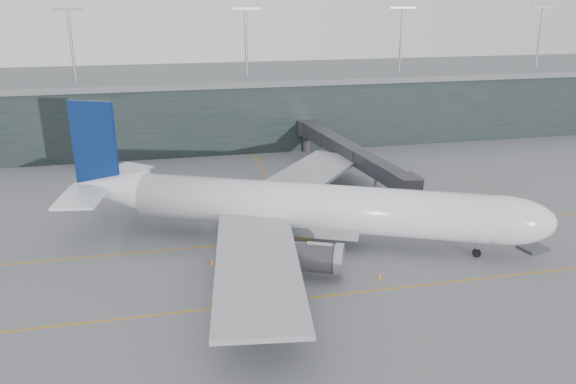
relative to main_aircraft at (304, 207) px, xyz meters
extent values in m
plane|color=#545458|center=(-4.73, 5.55, -5.17)|extent=(320.00, 320.00, 0.00)
cube|color=orange|center=(-4.73, 1.55, -5.16)|extent=(160.00, 0.25, 0.02)
cube|color=orange|center=(-4.73, -14.45, -5.16)|extent=(160.00, 0.25, 0.02)
cube|color=orange|center=(0.27, 25.55, -5.16)|extent=(0.25, 60.00, 0.02)
cube|color=black|center=(-4.73, 63.55, 1.83)|extent=(240.00, 35.00, 14.00)
cube|color=slate|center=(-4.73, 63.55, 9.43)|extent=(240.00, 36.00, 1.20)
cylinder|color=#9E9EA3|center=(-34.73, 53.55, 16.83)|extent=(0.60, 0.60, 14.00)
cylinder|color=#9E9EA3|center=(0.27, 53.55, 16.83)|extent=(0.60, 0.60, 14.00)
cylinder|color=#9E9EA3|center=(35.27, 53.55, 16.83)|extent=(0.60, 0.60, 14.00)
cylinder|color=#9E9EA3|center=(70.27, 53.55, 16.83)|extent=(0.60, 0.60, 14.00)
cylinder|color=white|center=(0.43, -0.19, 0.17)|extent=(44.96, 24.12, 6.24)
ellipsoid|color=white|center=(23.06, -9.98, 0.17)|extent=(14.50, 10.93, 6.24)
cone|color=white|center=(-25.89, 11.21, 0.87)|extent=(12.54, 9.89, 5.99)
cube|color=#989CA1|center=(-0.50, 0.21, -2.25)|extent=(16.78, 11.01, 2.01)
cube|color=black|center=(26.57, -11.50, 1.17)|extent=(3.23, 3.65, 0.81)
cube|color=#989CA1|center=(-8.54, -13.30, -0.84)|extent=(12.74, 30.11, 0.55)
cylinder|color=#37363B|center=(-1.52, -9.76, -2.55)|extent=(7.86, 6.03, 3.52)
cube|color=#989CA1|center=(3.85, 15.33, -0.84)|extent=(25.53, 28.30, 0.55)
cylinder|color=#37363B|center=(6.07, 7.79, -2.55)|extent=(7.86, 6.03, 3.52)
cube|color=#0A1E52|center=(-27.28, 11.81, 7.21)|extent=(6.20, 3.06, 12.08)
cube|color=white|center=(-29.02, 6.53, 1.37)|extent=(6.80, 9.77, 0.35)
cube|color=white|center=(-24.62, 16.69, 1.37)|extent=(9.96, 10.54, 0.35)
cylinder|color=black|center=(20.75, -8.98, -4.61)|extent=(1.18, 0.81, 1.11)
cylinder|color=#9E9EA3|center=(20.75, -8.98, -3.86)|extent=(0.30, 0.30, 2.62)
cylinder|color=black|center=(-5.19, -3.02, -4.51)|extent=(1.40, 0.98, 1.31)
cylinder|color=black|center=(-1.35, 5.85, -4.51)|extent=(1.40, 0.98, 1.31)
cube|color=#2E2E33|center=(17.07, 5.51, 0.06)|extent=(3.81, 4.17, 2.93)
cube|color=#2E2E33|center=(15.94, 14.12, 0.06)|extent=(4.37, 13.82, 2.61)
cube|color=#2E2E33|center=(14.16, 27.60, 0.06)|extent=(4.63, 13.86, 2.72)
cube|color=#2E2E33|center=(12.39, 41.08, 0.06)|extent=(4.88, 13.89, 2.82)
cylinder|color=#9E9EA3|center=(15.84, 14.84, -3.18)|extent=(0.52, 0.52, 3.97)
cube|color=#37363B|center=(15.84, 14.84, -4.80)|extent=(2.28, 1.83, 0.73)
cylinder|color=#2E2E33|center=(17.07, 46.05, 0.06)|extent=(4.18, 4.18, 3.14)
cylinder|color=#2E2E33|center=(17.07, 46.05, -3.29)|extent=(1.88, 1.88, 3.77)
cube|color=red|center=(27.32, -4.27, -4.37)|extent=(2.19, 1.52, 1.22)
cylinder|color=black|center=(26.52, -4.66, -4.98)|extent=(0.39, 0.18, 0.37)
cylinder|color=black|center=(28.01, -4.82, -4.98)|extent=(0.39, 0.18, 0.37)
cylinder|color=black|center=(26.62, -3.73, -4.98)|extent=(0.39, 0.18, 0.37)
cylinder|color=black|center=(28.11, -3.89, -4.98)|extent=(0.39, 0.18, 0.37)
cube|color=#3A3B3F|center=(29.34, -8.48, -4.97)|extent=(3.87, 3.39, 0.33)
cube|color=#37363B|center=(-10.95, 16.20, -5.00)|extent=(2.57, 2.21, 0.23)
cube|color=silver|center=(-10.95, 16.20, -3.98)|extent=(2.10, 2.01, 1.69)
cube|color=navy|center=(-10.95, 16.20, -3.10)|extent=(2.17, 2.08, 0.09)
cube|color=#37363B|center=(-8.66, 16.54, -5.04)|extent=(2.13, 1.93, 0.18)
cube|color=silver|center=(-8.66, 16.54, -4.25)|extent=(1.77, 1.72, 1.31)
cube|color=navy|center=(-8.66, 16.54, -3.57)|extent=(1.83, 1.78, 0.07)
cube|color=#37363B|center=(-5.87, 17.13, -5.00)|extent=(2.57, 2.25, 0.22)
cube|color=#B7BAC4|center=(-5.87, 17.13, -4.01)|extent=(2.12, 2.04, 1.66)
cube|color=navy|center=(-5.87, 17.13, -3.14)|extent=(2.19, 2.10, 0.09)
cone|color=#D2620B|center=(30.22, -2.12, -4.79)|extent=(0.48, 0.48, 0.76)
cone|color=orange|center=(6.40, -11.78, -4.79)|extent=(0.48, 0.48, 0.76)
cone|color=orange|center=(2.62, 18.17, -4.83)|extent=(0.42, 0.42, 0.67)
cone|color=orange|center=(-12.84, -3.93, -4.79)|extent=(0.48, 0.48, 0.77)
camera|label=1|loc=(-16.92, -67.87, 26.97)|focal=35.00mm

